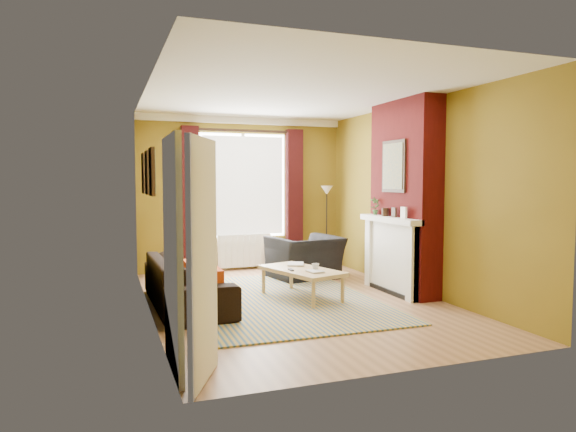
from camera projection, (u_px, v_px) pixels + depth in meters
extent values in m
plane|color=#8C613F|center=(294.00, 301.00, 7.01)|extent=(5.50, 5.50, 0.00)
cube|color=olive|center=(243.00, 194.00, 9.50)|extent=(3.80, 0.02, 2.80)
cube|color=olive|center=(408.00, 210.00, 4.33)|extent=(3.80, 0.02, 2.80)
cube|color=olive|center=(415.00, 197.00, 7.56)|extent=(0.02, 5.50, 2.80)
cube|color=olive|center=(149.00, 201.00, 6.28)|extent=(0.02, 5.50, 2.80)
cube|color=silver|center=(294.00, 94.00, 6.82)|extent=(3.80, 5.50, 0.01)
cube|color=#460A0A|center=(405.00, 197.00, 7.50)|extent=(0.35, 1.40, 2.80)
cube|color=white|center=(392.00, 256.00, 7.49)|extent=(0.12, 1.30, 1.10)
cube|color=white|center=(390.00, 220.00, 7.44)|extent=(0.22, 1.40, 0.08)
cube|color=white|center=(414.00, 264.00, 6.94)|extent=(0.16, 0.14, 1.04)
cube|color=white|center=(372.00, 252.00, 8.03)|extent=(0.16, 0.14, 1.04)
cube|color=black|center=(394.00, 262.00, 7.51)|extent=(0.06, 0.80, 0.90)
cube|color=black|center=(392.00, 291.00, 7.53)|extent=(0.20, 1.00, 0.06)
cube|color=white|center=(404.00, 213.00, 7.10)|extent=(0.03, 0.12, 0.16)
cube|color=black|center=(394.00, 212.00, 7.34)|extent=(0.03, 0.10, 0.14)
cylinder|color=black|center=(385.00, 212.00, 7.57)|extent=(0.10, 0.10, 0.12)
cube|color=black|center=(394.00, 166.00, 7.40)|extent=(0.03, 0.60, 0.75)
cube|color=#AB8C3A|center=(393.00, 166.00, 7.39)|extent=(0.01, 0.52, 0.66)
cube|color=white|center=(243.00, 120.00, 9.37)|extent=(3.80, 0.08, 0.12)
cube|color=white|center=(243.00, 186.00, 9.46)|extent=(1.60, 0.04, 1.90)
cube|color=white|center=(243.00, 186.00, 9.42)|extent=(1.50, 0.02, 1.80)
cube|color=white|center=(243.00, 186.00, 9.44)|extent=(0.06, 0.04, 1.90)
cube|color=#340B0C|center=(190.00, 197.00, 9.06)|extent=(0.30, 0.16, 2.50)
cube|color=#340B0C|center=(294.00, 196.00, 9.72)|extent=(0.30, 0.16, 2.50)
cylinder|color=black|center=(244.00, 131.00, 9.31)|extent=(2.30, 0.05, 0.05)
cube|color=white|center=(244.00, 251.00, 9.48)|extent=(1.00, 0.10, 0.60)
cube|color=white|center=(221.00, 252.00, 9.27)|extent=(0.04, 0.03, 0.56)
cube|color=white|center=(227.00, 252.00, 9.31)|extent=(0.04, 0.03, 0.56)
cube|color=white|center=(233.00, 252.00, 9.34)|extent=(0.04, 0.03, 0.56)
cube|color=white|center=(239.00, 251.00, 9.38)|extent=(0.04, 0.03, 0.56)
cube|color=white|center=(245.00, 251.00, 9.42)|extent=(0.04, 0.03, 0.56)
cube|color=white|center=(250.00, 251.00, 9.46)|extent=(0.04, 0.03, 0.56)
cube|color=white|center=(256.00, 250.00, 9.49)|extent=(0.04, 0.03, 0.56)
cube|color=white|center=(262.00, 250.00, 9.53)|extent=(0.04, 0.03, 0.56)
cube|color=white|center=(267.00, 250.00, 9.57)|extent=(0.04, 0.03, 0.56)
cube|color=black|center=(152.00, 172.00, 6.17)|extent=(0.04, 0.44, 0.58)
cube|color=gold|center=(154.00, 172.00, 6.18)|extent=(0.01, 0.38, 0.52)
cube|color=black|center=(147.00, 173.00, 6.78)|extent=(0.04, 0.44, 0.58)
cube|color=green|center=(149.00, 173.00, 6.79)|extent=(0.01, 0.38, 0.52)
cube|color=black|center=(144.00, 173.00, 7.39)|extent=(0.04, 0.44, 0.58)
cube|color=gold|center=(146.00, 173.00, 7.40)|extent=(0.01, 0.38, 0.52)
cube|color=white|center=(173.00, 256.00, 4.39)|extent=(0.05, 0.94, 2.06)
cube|color=black|center=(175.00, 256.00, 4.39)|extent=(0.02, 0.80, 1.98)
cube|color=white|center=(203.00, 261.00, 4.12)|extent=(0.37, 0.74, 1.98)
imported|color=#38692F|center=(375.00, 206.00, 7.85)|extent=(0.14, 0.10, 0.27)
cube|color=#C63E10|center=(207.00, 276.00, 6.19)|extent=(0.34, 0.40, 0.16)
cube|color=#C63E10|center=(197.00, 266.00, 6.84)|extent=(0.34, 0.40, 0.16)
cube|color=#315A87|center=(278.00, 300.00, 7.05)|extent=(2.57, 3.54, 0.02)
imported|color=black|center=(187.00, 282.00, 6.71)|extent=(0.92, 2.22, 0.64)
imported|color=black|center=(305.00, 258.00, 8.60)|extent=(1.26, 1.15, 0.71)
cube|color=tan|center=(301.00, 271.00, 7.12)|extent=(0.97, 1.39, 0.05)
cylinder|color=tan|center=(313.00, 295.00, 6.53)|extent=(0.07, 0.07, 0.37)
cylinder|color=tan|center=(343.00, 290.00, 6.84)|extent=(0.07, 0.07, 0.37)
cylinder|color=tan|center=(264.00, 281.00, 7.44)|extent=(0.07, 0.07, 0.37)
cylinder|color=tan|center=(291.00, 277.00, 7.74)|extent=(0.07, 0.07, 0.37)
cylinder|color=olive|center=(277.00, 256.00, 9.42)|extent=(0.53, 0.53, 0.50)
cylinder|color=black|center=(326.00, 266.00, 9.79)|extent=(0.28, 0.28, 0.03)
cylinder|color=black|center=(327.00, 228.00, 9.74)|extent=(0.03, 0.03, 1.42)
cone|color=beige|center=(327.00, 190.00, 9.69)|extent=(0.28, 0.28, 0.17)
imported|color=#999999|center=(309.00, 272.00, 6.83)|extent=(0.20, 0.26, 0.02)
imported|color=#999999|center=(288.00, 264.00, 7.45)|extent=(0.33, 0.38, 0.02)
imported|color=#999999|center=(315.00, 267.00, 6.98)|extent=(0.14, 0.14, 0.10)
cube|color=#29292B|center=(291.00, 270.00, 6.99)|extent=(0.05, 0.15, 0.02)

